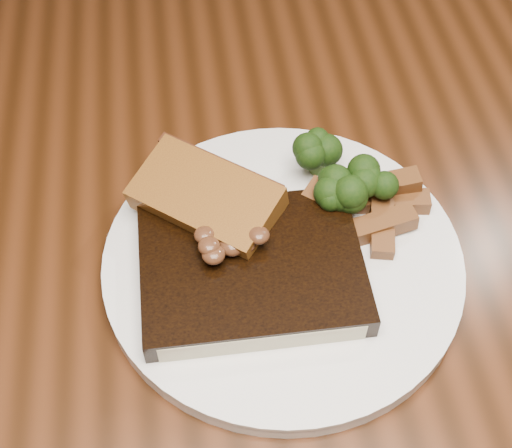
# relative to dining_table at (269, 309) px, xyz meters

# --- Properties ---
(dining_table) EXTENTS (1.60, 0.90, 0.75)m
(dining_table) POSITION_rel_dining_table_xyz_m (0.00, 0.00, 0.00)
(dining_table) COLOR #431F0D
(dining_table) RESTS_ON ground
(chair_far) EXTENTS (0.43, 0.43, 0.84)m
(chair_far) POSITION_rel_dining_table_xyz_m (0.10, 0.73, -0.20)
(chair_far) COLOR black
(chair_far) RESTS_ON ground
(plate) EXTENTS (0.32, 0.32, 0.01)m
(plate) POSITION_rel_dining_table_xyz_m (0.01, -0.01, 0.10)
(plate) COLOR white
(plate) RESTS_ON dining_table
(steak) EXTENTS (0.18, 0.14, 0.03)m
(steak) POSITION_rel_dining_table_xyz_m (-0.02, -0.03, 0.12)
(steak) COLOR black
(steak) RESTS_ON plate
(steak_bone) EXTENTS (0.16, 0.02, 0.02)m
(steak_bone) POSITION_rel_dining_table_xyz_m (-0.02, -0.09, 0.11)
(steak_bone) COLOR beige
(steak_bone) RESTS_ON plate
(mushroom_pile) EXTENTS (0.06, 0.06, 0.03)m
(mushroom_pile) POSITION_rel_dining_table_xyz_m (-0.03, -0.02, 0.15)
(mushroom_pile) COLOR #562F1B
(mushroom_pile) RESTS_ON steak
(garlic_bread) EXTENTS (0.14, 0.13, 0.03)m
(garlic_bread) POSITION_rel_dining_table_xyz_m (-0.05, 0.03, 0.12)
(garlic_bread) COLOR brown
(garlic_bread) RESTS_ON plate
(potato_wedges) EXTENTS (0.10, 0.10, 0.02)m
(potato_wedges) POSITION_rel_dining_table_xyz_m (0.07, 0.00, 0.12)
(potato_wedges) COLOR brown
(potato_wedges) RESTS_ON plate
(broccoli_cluster) EXTENTS (0.08, 0.08, 0.04)m
(broccoli_cluster) POSITION_rel_dining_table_xyz_m (0.06, 0.05, 0.12)
(broccoli_cluster) COLOR #1D320B
(broccoli_cluster) RESTS_ON plate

